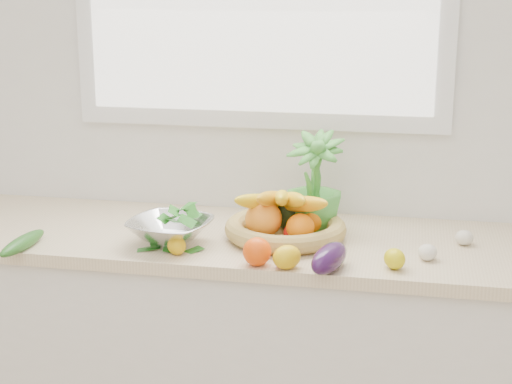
% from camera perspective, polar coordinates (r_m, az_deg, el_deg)
% --- Properties ---
extents(back_wall, '(4.50, 0.02, 2.70)m').
position_cam_1_polar(back_wall, '(2.73, 0.31, 7.88)').
color(back_wall, white).
rests_on(back_wall, ground).
extents(counter_cabinet, '(2.20, 0.58, 0.86)m').
position_cam_1_polar(counter_cabinet, '(2.72, -0.97, -12.55)').
color(counter_cabinet, silver).
rests_on(counter_cabinet, ground).
extents(countertop, '(2.24, 0.62, 0.04)m').
position_cam_1_polar(countertop, '(2.54, -1.02, -3.53)').
color(countertop, beige).
rests_on(countertop, counter_cabinet).
extents(orange_loose, '(0.11, 0.11, 0.08)m').
position_cam_1_polar(orange_loose, '(2.25, 0.08, -4.36)').
color(orange_loose, '#F94C07').
rests_on(orange_loose, countertop).
extents(lemon_a, '(0.08, 0.09, 0.05)m').
position_cam_1_polar(lemon_a, '(2.36, -5.79, -3.90)').
color(lemon_a, '#D8A10B').
rests_on(lemon_a, countertop).
extents(lemon_b, '(0.11, 0.11, 0.07)m').
position_cam_1_polar(lemon_b, '(2.23, 2.26, -4.75)').
color(lemon_b, '#E8B30C').
rests_on(lemon_b, countertop).
extents(lemon_c, '(0.08, 0.09, 0.06)m').
position_cam_1_polar(lemon_c, '(2.27, 10.04, -4.80)').
color(lemon_c, '#D0C00B').
rests_on(lemon_c, countertop).
extents(apple, '(0.08, 0.08, 0.07)m').
position_cam_1_polar(apple, '(2.44, 2.83, -3.01)').
color(apple, red).
rests_on(apple, countertop).
extents(ginger, '(0.13, 0.10, 0.04)m').
position_cam_1_polar(ginger, '(2.38, 0.73, -3.84)').
color(ginger, tan).
rests_on(ginger, countertop).
extents(garlic_a, '(0.07, 0.07, 0.05)m').
position_cam_1_polar(garlic_a, '(2.36, 12.37, -4.28)').
color(garlic_a, white).
rests_on(garlic_a, countertop).
extents(garlic_b, '(0.07, 0.07, 0.05)m').
position_cam_1_polar(garlic_b, '(2.52, 14.91, -3.23)').
color(garlic_b, beige).
rests_on(garlic_b, countertop).
extents(garlic_c, '(0.06, 0.06, 0.04)m').
position_cam_1_polar(garlic_c, '(2.35, 12.36, -4.40)').
color(garlic_c, beige).
rests_on(garlic_c, countertop).
extents(eggplant, '(0.12, 0.21, 0.08)m').
position_cam_1_polar(eggplant, '(2.22, 5.35, -4.81)').
color(eggplant, '#2E103D').
rests_on(eggplant, countertop).
extents(cucumber, '(0.06, 0.24, 0.04)m').
position_cam_1_polar(cucumber, '(2.49, -16.61, -3.57)').
color(cucumber, '#204E17').
rests_on(cucumber, countertop).
extents(radish, '(0.03, 0.03, 0.03)m').
position_cam_1_polar(radish, '(2.25, 1.81, -5.15)').
color(radish, '#C9194C').
rests_on(radish, countertop).
extents(potted_herb, '(0.22, 0.22, 0.33)m').
position_cam_1_polar(potted_herb, '(2.53, 4.26, 0.65)').
color(potted_herb, green).
rests_on(potted_herb, countertop).
extents(fruit_basket, '(0.43, 0.43, 0.19)m').
position_cam_1_polar(fruit_basket, '(2.48, 2.08, -2.19)').
color(fruit_basket, tan).
rests_on(fruit_basket, countertop).
extents(colander_with_spinach, '(0.29, 0.29, 0.13)m').
position_cam_1_polar(colander_with_spinach, '(2.44, -6.26, -2.37)').
color(colander_with_spinach, silver).
rests_on(colander_with_spinach, countertop).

